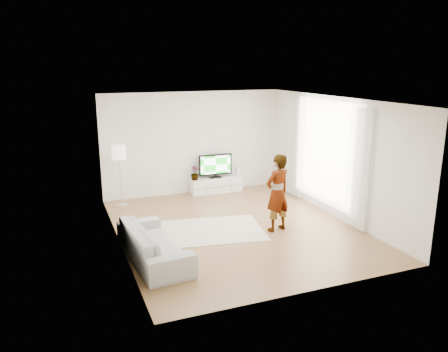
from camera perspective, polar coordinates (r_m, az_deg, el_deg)
name	(u,v)px	position (r m, az deg, el deg)	size (l,w,h in m)	color
floor	(235,228)	(9.71, 1.50, -6.76)	(6.00, 6.00, 0.00)	olive
ceiling	(236,100)	(9.09, 1.62, 9.94)	(6.00, 6.00, 0.00)	white
wall_left	(117,177)	(8.66, -13.85, -0.11)	(0.02, 6.00, 2.80)	white
wall_right	(334,157)	(10.52, 14.20, 2.41)	(0.02, 6.00, 2.80)	white
wall_back	(193,143)	(12.06, -4.06, 4.31)	(5.00, 0.02, 2.80)	white
wall_front	(314,208)	(6.75, 11.63, -4.10)	(5.00, 0.02, 2.80)	white
window	(326,153)	(10.73, 13.20, 2.98)	(0.01, 2.60, 2.50)	white
curtain_near	(358,169)	(9.69, 17.12, 0.90)	(0.04, 0.70, 2.60)	white
curtain_far	(295,148)	(11.78, 9.28, 3.67)	(0.04, 0.70, 2.60)	white
media_console	(216,185)	(12.29, -1.07, -1.18)	(1.46, 0.41, 0.41)	white
television	(215,165)	(12.18, -1.13, 1.44)	(0.97, 0.19, 0.67)	black
game_console	(237,172)	(12.44, 1.67, 0.57)	(0.08, 0.19, 0.25)	white
potted_plant	(195,173)	(11.99, -3.85, 0.37)	(0.22, 0.22, 0.39)	#3F7238
rug	(211,230)	(9.55, -1.73, -7.11)	(2.23, 1.61, 0.01)	beige
player	(277,193)	(9.36, 7.00, -2.20)	(0.61, 0.40, 1.68)	#334772
sofa	(154,243)	(8.21, -9.18, -8.63)	(2.19, 0.85, 0.64)	#B6B7B2
floor_lamp	(119,155)	(11.17, -13.55, 2.70)	(0.35, 0.35, 1.56)	silver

